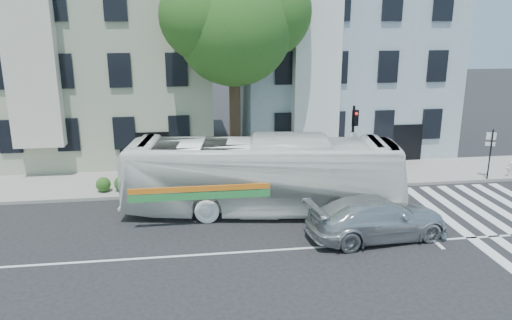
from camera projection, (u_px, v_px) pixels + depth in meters
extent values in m
plane|color=black|center=(260.00, 251.00, 17.55)|extent=(120.00, 120.00, 0.00)
cube|color=gray|center=(237.00, 179.00, 25.15)|extent=(80.00, 4.00, 0.15)
cube|color=#9CA58B|center=(106.00, 60.00, 29.40)|extent=(12.00, 10.00, 11.00)
cube|color=#93A6AF|center=(336.00, 58.00, 31.26)|extent=(12.00, 10.00, 11.00)
cylinder|color=#2D2116|center=(235.00, 128.00, 24.93)|extent=(0.56, 0.56, 5.20)
sphere|color=#154014|center=(234.00, 27.00, 23.59)|extent=(5.60, 5.60, 5.60)
sphere|color=#154014|center=(266.00, 12.00, 23.99)|extent=(4.40, 4.40, 4.40)
sphere|color=#154014|center=(204.00, 16.00, 22.98)|extent=(4.20, 4.20, 4.20)
sphere|color=#154014|center=(221.00, 48.00, 24.36)|extent=(3.40, 3.40, 3.40)
imported|color=white|center=(263.00, 175.00, 20.74)|extent=(4.32, 11.80, 3.21)
imported|color=silver|center=(378.00, 218.00, 18.46)|extent=(2.77, 5.54, 1.55)
cylinder|color=black|center=(352.00, 144.00, 24.52)|extent=(0.13, 0.13, 3.85)
cube|color=black|center=(355.00, 118.00, 23.90)|extent=(0.31, 0.28, 0.78)
sphere|color=red|center=(356.00, 114.00, 23.72)|extent=(0.15, 0.15, 0.15)
cylinder|color=white|center=(354.00, 136.00, 24.25)|extent=(0.39, 0.17, 0.40)
cylinder|color=silver|center=(511.00, 170.00, 25.25)|extent=(0.26, 0.26, 0.66)
sphere|color=silver|center=(512.00, 163.00, 25.16)|extent=(0.24, 0.24, 0.24)
cylinder|color=silver|center=(511.00, 169.00, 25.23)|extent=(0.44, 0.16, 0.15)
cylinder|color=black|center=(490.00, 154.00, 24.62)|extent=(0.07, 0.07, 2.53)
cube|color=white|center=(491.00, 136.00, 24.47)|extent=(0.44, 0.20, 0.35)
cube|color=white|center=(490.00, 144.00, 24.58)|extent=(0.44, 0.20, 0.18)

